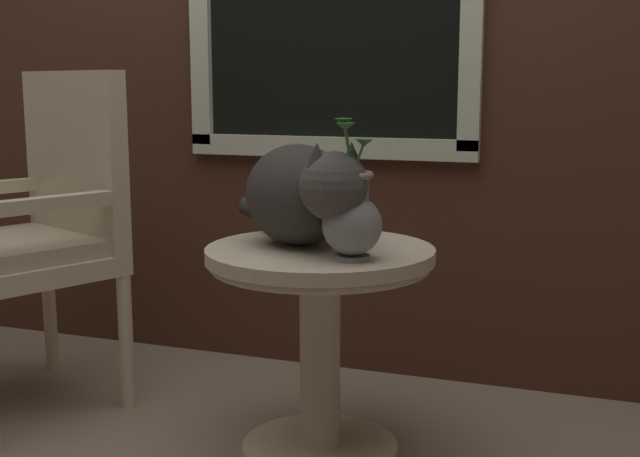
{
  "coord_description": "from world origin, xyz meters",
  "views": [
    {
      "loc": [
        1.02,
        -1.86,
        0.99
      ],
      "look_at": [
        0.3,
        0.13,
        0.62
      ],
      "focal_mm": 46.68,
      "sensor_mm": 36.0,
      "label": 1
    }
  ],
  "objects_px": {
    "wicker_side_table": "(320,309)",
    "wicker_chair": "(39,224)",
    "cat": "(303,194)",
    "pewter_vase_with_ivy": "(352,217)"
  },
  "relations": [
    {
      "from": "wicker_side_table",
      "to": "cat",
      "type": "height_order",
      "value": "cat"
    },
    {
      "from": "wicker_side_table",
      "to": "pewter_vase_with_ivy",
      "type": "bearing_deg",
      "value": -43.48
    },
    {
      "from": "wicker_chair",
      "to": "pewter_vase_with_ivy",
      "type": "height_order",
      "value": "wicker_chair"
    },
    {
      "from": "wicker_chair",
      "to": "cat",
      "type": "xyz_separation_m",
      "value": [
        0.9,
        -0.08,
        0.15
      ]
    },
    {
      "from": "wicker_side_table",
      "to": "cat",
      "type": "distance_m",
      "value": 0.31
    },
    {
      "from": "cat",
      "to": "wicker_side_table",
      "type": "bearing_deg",
      "value": -1.38
    },
    {
      "from": "wicker_chair",
      "to": "pewter_vase_with_ivy",
      "type": "distance_m",
      "value": 1.1
    },
    {
      "from": "wicker_side_table",
      "to": "wicker_chair",
      "type": "distance_m",
      "value": 0.97
    },
    {
      "from": "wicker_side_table",
      "to": "wicker_chair",
      "type": "xyz_separation_m",
      "value": [
        -0.95,
        0.08,
        0.16
      ]
    },
    {
      "from": "pewter_vase_with_ivy",
      "to": "cat",
      "type": "bearing_deg",
      "value": 145.41
    }
  ]
}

